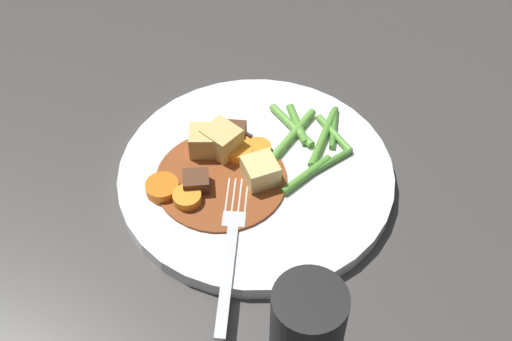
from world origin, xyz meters
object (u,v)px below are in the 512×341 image
(carrot_slice_0, at_px, (259,150))
(carrot_slice_2, at_px, (238,150))
(meat_chunk_0, at_px, (233,133))
(potato_chunk_1, at_px, (260,172))
(potato_chunk_0, at_px, (204,142))
(dinner_plate, at_px, (256,176))
(fork, at_px, (231,246))
(carrot_slice_1, at_px, (187,198))
(meat_chunk_1, at_px, (196,183))
(carrot_slice_3, at_px, (162,188))
(potato_chunk_2, at_px, (222,141))

(carrot_slice_0, xyz_separation_m, carrot_slice_2, (0.02, -0.01, 0.00))
(carrot_slice_0, height_order, meat_chunk_0, meat_chunk_0)
(carrot_slice_2, height_order, potato_chunk_1, potato_chunk_1)
(potato_chunk_0, bearing_deg, dinner_plate, 113.38)
(carrot_slice_0, height_order, fork, carrot_slice_0)
(dinner_plate, distance_m, fork, 0.10)
(dinner_plate, distance_m, potato_chunk_0, 0.06)
(carrot_slice_2, relative_size, potato_chunk_1, 1.03)
(potato_chunk_0, bearing_deg, potato_chunk_1, 104.73)
(carrot_slice_1, xyz_separation_m, fork, (0.00, 0.07, -0.00))
(potato_chunk_0, distance_m, meat_chunk_1, 0.05)
(dinner_plate, bearing_deg, carrot_slice_3, -23.34)
(carrot_slice_1, relative_size, fork, 0.21)
(potato_chunk_1, distance_m, meat_chunk_0, 0.07)
(dinner_plate, xyz_separation_m, potato_chunk_0, (0.02, -0.05, 0.02))
(dinner_plate, relative_size, carrot_slice_0, 11.00)
(potato_chunk_2, bearing_deg, carrot_slice_0, 134.58)
(carrot_slice_2, relative_size, meat_chunk_0, 1.23)
(carrot_slice_2, distance_m, potato_chunk_1, 0.04)
(carrot_slice_1, distance_m, carrot_slice_2, 0.08)
(meat_chunk_1, bearing_deg, fork, 76.46)
(potato_chunk_0, distance_m, fork, 0.12)
(carrot_slice_2, distance_m, meat_chunk_1, 0.06)
(meat_chunk_0, bearing_deg, carrot_slice_0, 100.90)
(carrot_slice_0, bearing_deg, meat_chunk_0, -79.10)
(dinner_plate, bearing_deg, meat_chunk_1, -18.09)
(carrot_slice_1, height_order, meat_chunk_0, meat_chunk_0)
(potato_chunk_0, xyz_separation_m, potato_chunk_1, (-0.02, 0.07, -0.00))
(potato_chunk_1, distance_m, fork, 0.09)
(potato_chunk_1, height_order, potato_chunk_2, potato_chunk_2)
(potato_chunk_0, relative_size, meat_chunk_1, 1.16)
(potato_chunk_2, height_order, fork, potato_chunk_2)
(carrot_slice_3, height_order, meat_chunk_0, meat_chunk_0)
(dinner_plate, distance_m, potato_chunk_1, 0.03)
(potato_chunk_0, xyz_separation_m, potato_chunk_2, (-0.01, 0.01, 0.00))
(potato_chunk_0, bearing_deg, carrot_slice_2, 132.69)
(meat_chunk_0, bearing_deg, potato_chunk_2, 19.04)
(carrot_slice_2, height_order, meat_chunk_1, meat_chunk_1)
(carrot_slice_2, xyz_separation_m, potato_chunk_1, (0.01, 0.04, 0.01))
(meat_chunk_1, xyz_separation_m, fork, (0.02, 0.08, -0.01))
(fork, bearing_deg, dinner_plate, -144.21)
(carrot_slice_2, bearing_deg, carrot_slice_3, -5.94)
(carrot_slice_2, xyz_separation_m, fork, (0.08, 0.09, -0.00))
(dinner_plate, bearing_deg, potato_chunk_1, 67.17)
(carrot_slice_0, height_order, carrot_slice_1, same)
(carrot_slice_3, relative_size, potato_chunk_0, 1.12)
(carrot_slice_2, bearing_deg, carrot_slice_1, 12.60)
(dinner_plate, relative_size, meat_chunk_0, 10.60)
(potato_chunk_0, bearing_deg, meat_chunk_1, 43.45)
(carrot_slice_0, relative_size, carrot_slice_1, 0.91)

